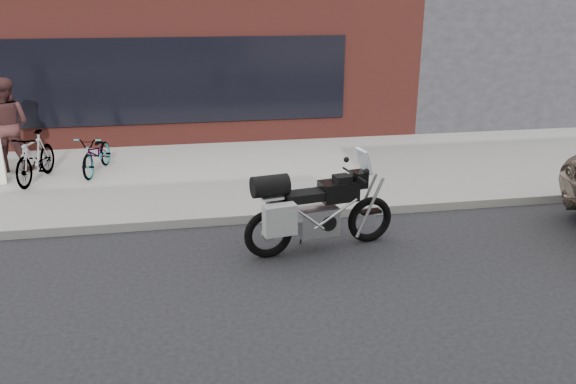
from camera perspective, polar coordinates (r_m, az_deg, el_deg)
ground at (r=5.90m, az=-0.05°, el=-18.07°), size 120.00×120.00×0.00m
near_sidewalk at (r=12.16m, az=-5.81°, el=2.41°), size 44.00×6.00×0.15m
storefront at (r=18.69m, az=-14.15°, el=14.61°), size 14.00×10.07×4.50m
neighbour_building at (r=21.54m, az=20.97°, el=16.50°), size 10.00×10.00×6.00m
motorcycle at (r=8.15m, az=2.44°, el=-1.89°), size 2.34×1.00×1.49m
bicycle_front at (r=12.12m, az=-18.86°, el=3.73°), size 0.81×1.59×0.80m
bicycle_rear at (r=11.95m, az=-24.31°, el=3.24°), size 0.78×1.66×0.96m
cafe_patron_left at (r=12.86m, az=-26.68°, el=6.14°), size 0.98×0.78×1.92m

